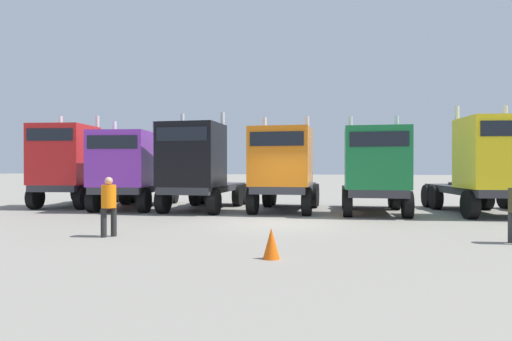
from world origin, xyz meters
name	(u,v)px	position (x,y,z in m)	size (l,w,h in m)	color
ground	(277,223)	(0.00, 0.00, 0.00)	(200.00, 200.00, 0.00)	gray
semi_truck_red	(71,165)	(-10.69, 3.88, 2.03)	(3.38, 6.71, 4.48)	#333338
semi_truck_purple	(129,169)	(-7.29, 3.18, 1.83)	(3.38, 6.38, 4.07)	#333338
semi_truck_black	(198,167)	(-4.02, 3.19, 1.94)	(2.56, 6.26, 4.36)	#333338
semi_truck_orange	(283,168)	(-0.31, 3.57, 1.87)	(2.55, 5.78, 4.14)	#333338
semi_truck_green	(375,169)	(3.46, 3.45, 1.83)	(2.67, 5.78, 4.07)	#333338
semi_truck_yellow	(488,166)	(7.76, 3.81, 1.96)	(3.34, 6.35, 4.42)	#333338
visitor_in_hivis	(109,202)	(-4.07, -3.88, 0.95)	(0.56, 0.56, 1.65)	#252525
traffic_cone_near	(271,243)	(0.82, -5.78, 0.33)	(0.36, 0.36, 0.65)	#F2590C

